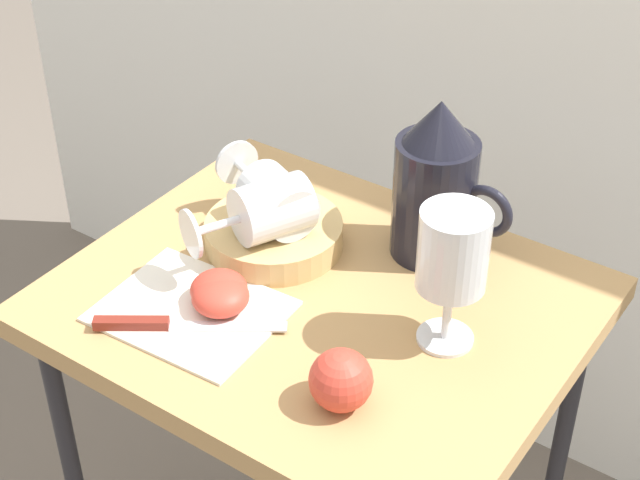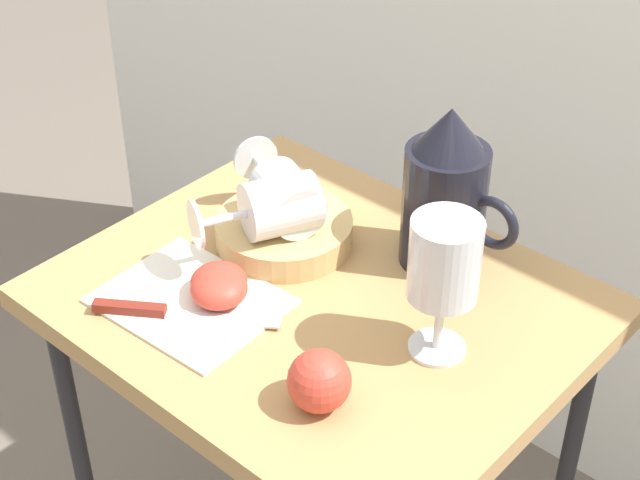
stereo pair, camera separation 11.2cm
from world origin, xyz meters
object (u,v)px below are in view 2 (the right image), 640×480
(table, at_px, (320,341))
(apple_half_left, at_px, (219,282))
(pitcher, at_px, (445,202))
(wine_glass_tipped_near, at_px, (286,196))
(basket_tray, at_px, (284,231))
(wine_glass_tipped_far, at_px, (277,207))
(wine_glass_upright, at_px, (444,267))
(apple_whole, at_px, (319,381))
(knife, at_px, (158,312))
(apple_half_right, at_px, (219,289))

(table, bearing_deg, apple_half_left, -136.99)
(pitcher, relative_size, wine_glass_tipped_near, 1.27)
(basket_tray, bearing_deg, wine_glass_tipped_far, -63.72)
(wine_glass_tipped_far, xyz_separation_m, apple_half_left, (0.01, -0.11, -0.05))
(wine_glass_upright, xyz_separation_m, apple_whole, (-0.04, -0.15, -0.08))
(wine_glass_upright, bearing_deg, basket_tray, 172.53)
(apple_half_left, distance_m, apple_whole, 0.21)
(wine_glass_upright, bearing_deg, knife, -148.16)
(basket_tray, distance_m, wine_glass_upright, 0.28)
(table, bearing_deg, wine_glass_upright, 5.24)
(wine_glass_upright, bearing_deg, pitcher, 124.69)
(apple_whole, bearing_deg, apple_half_right, 166.92)
(wine_glass_tipped_near, relative_size, wine_glass_tipped_far, 0.99)
(wine_glass_upright, distance_m, knife, 0.33)
(knife, bearing_deg, wine_glass_upright, 31.84)
(wine_glass_tipped_near, bearing_deg, apple_half_left, -83.08)
(wine_glass_upright, xyz_separation_m, wine_glass_tipped_near, (-0.26, 0.04, -0.04))
(basket_tray, distance_m, wine_glass_tipped_near, 0.05)
(knife, bearing_deg, basket_tray, 88.02)
(wine_glass_upright, bearing_deg, apple_whole, -104.98)
(wine_glass_tipped_near, height_order, apple_half_right, wine_glass_tipped_near)
(basket_tray, distance_m, wine_glass_tipped_far, 0.06)
(pitcher, bearing_deg, wine_glass_tipped_far, -141.10)
(basket_tray, distance_m, knife, 0.20)
(wine_glass_tipped_near, height_order, apple_half_left, wine_glass_tipped_near)
(apple_whole, xyz_separation_m, knife, (-0.23, -0.02, -0.02))
(wine_glass_tipped_far, xyz_separation_m, knife, (-0.02, -0.18, -0.06))
(table, height_order, wine_glass_tipped_near, wine_glass_tipped_near)
(apple_half_left, bearing_deg, knife, -108.92)
(basket_tray, bearing_deg, apple_half_right, -78.64)
(table, relative_size, wine_glass_upright, 4.31)
(wine_glass_tipped_near, bearing_deg, apple_whole, -40.15)
(apple_half_left, xyz_separation_m, apple_half_right, (0.01, -0.01, 0.00))
(table, bearing_deg, knife, -125.96)
(table, relative_size, basket_tray, 4.22)
(apple_whole, distance_m, knife, 0.23)
(basket_tray, height_order, apple_half_left, apple_half_left)
(pitcher, distance_m, apple_half_right, 0.29)
(table, bearing_deg, wine_glass_tipped_near, 153.16)
(pitcher, height_order, apple_half_right, pitcher)
(apple_half_left, xyz_separation_m, apple_whole, (0.20, -0.05, 0.01))
(wine_glass_upright, xyz_separation_m, apple_half_left, (-0.24, -0.09, -0.09))
(table, xyz_separation_m, pitcher, (0.06, 0.15, 0.16))
(basket_tray, bearing_deg, apple_half_left, -82.10)
(wine_glass_upright, distance_m, apple_half_right, 0.27)
(basket_tray, xyz_separation_m, knife, (-0.01, -0.20, -0.01))
(wine_glass_tipped_near, xyz_separation_m, wine_glass_tipped_far, (0.01, -0.03, 0.00))
(pitcher, relative_size, wine_glass_upright, 1.23)
(pitcher, height_order, wine_glass_upright, pitcher)
(basket_tray, xyz_separation_m, wine_glass_tipped_near, (0.00, 0.00, 0.05))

